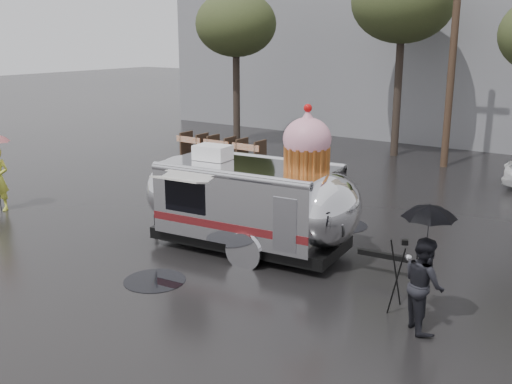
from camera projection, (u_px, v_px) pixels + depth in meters
The scene contains 11 objects.
ground at pixel (145, 259), 14.05m from camera, with size 120.00×120.00×0.00m, color black.
puddles at pixel (236, 242), 15.18m from camera, with size 4.55×7.08×0.01m.
grey_building at pixel (396, 8), 33.61m from camera, with size 22.00×12.00×13.00m, color slate.
utility_pole at pixel (453, 47), 22.57m from camera, with size 1.60×0.28×9.00m.
tree_left at pixel (236, 25), 26.82m from camera, with size 3.64×3.64×6.95m.
tree_mid at pixel (403, 2), 24.31m from camera, with size 4.20×4.20×8.03m.
barricade_row at pixel (221, 147), 24.88m from camera, with size 4.30×0.80×1.00m.
airstream_trailer at pixel (252, 199), 14.27m from camera, with size 6.87×3.04×3.71m.
person_right at pixel (424, 284), 10.50m from camera, with size 0.82×0.46×1.71m, color black.
umbrella_black at pixel (428, 226), 10.22m from camera, with size 1.15×1.15×2.33m.
tripod at pixel (403, 270), 11.19m from camera, with size 0.59×0.55×1.44m.
Camera 1 is at (9.68, -9.31, 5.12)m, focal length 42.00 mm.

